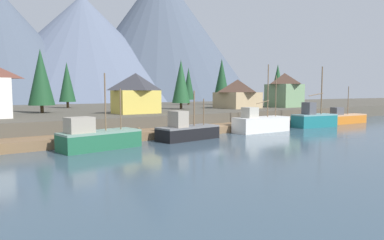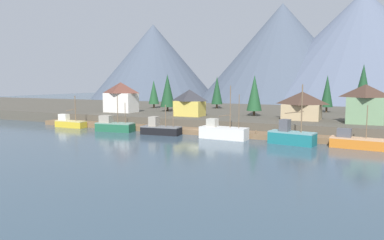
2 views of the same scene
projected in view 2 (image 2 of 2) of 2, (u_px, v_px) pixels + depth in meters
ground_plane at (230, 126)px, 88.02m from camera, size 400.00×400.00×1.00m
dock at (199, 131)px, 71.73m from camera, size 80.00×4.00×1.60m
shoreline_bank at (244, 115)px, 98.61m from camera, size 400.00×56.00×2.50m
mountain_west_peak at (154, 61)px, 230.17m from camera, size 79.06×79.06×46.37m
mountain_central_peak at (282, 53)px, 193.27m from camera, size 89.29×89.29×51.72m
mountain_east_peak at (362, 47)px, 179.25m from camera, size 110.97×110.97×54.99m
fishing_boat_yellow at (70, 123)px, 81.93m from camera, size 7.57×2.27×7.24m
fishing_boat_green at (114, 126)px, 75.47m from camera, size 8.26×4.01×7.59m
fishing_boat_black at (160, 129)px, 70.96m from camera, size 8.03×3.62×5.88m
fishing_boat_white at (223, 132)px, 65.53m from camera, size 8.84×3.33×9.68m
fishing_boat_teal at (291, 136)px, 59.91m from camera, size 7.85×4.17×9.91m
fishing_boat_orange at (360, 142)px, 55.93m from camera, size 9.29×3.33×6.77m
house_yellow at (190, 102)px, 82.44m from camera, size 6.64×4.60×6.07m
house_tan at (302, 105)px, 75.07m from camera, size 7.78×7.23×5.80m
house_white at (121, 97)px, 92.86m from camera, size 8.28×5.03×7.69m
house_green at (365, 103)px, 67.88m from camera, size 6.73×6.14×7.39m
conifer_near_left at (168, 91)px, 95.74m from camera, size 3.90×3.90×9.84m
conifer_mid_left at (154, 92)px, 107.48m from camera, size 3.12×3.12×8.29m
conifer_mid_right at (254, 93)px, 83.04m from camera, size 3.49×3.49×9.42m
conifer_back_left at (327, 91)px, 92.62m from camera, size 3.04×3.04×9.56m
conifer_back_right at (217, 90)px, 105.88m from camera, size 3.30×3.30×9.35m
conifer_centre at (363, 86)px, 85.80m from camera, size 4.25×4.25×12.07m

